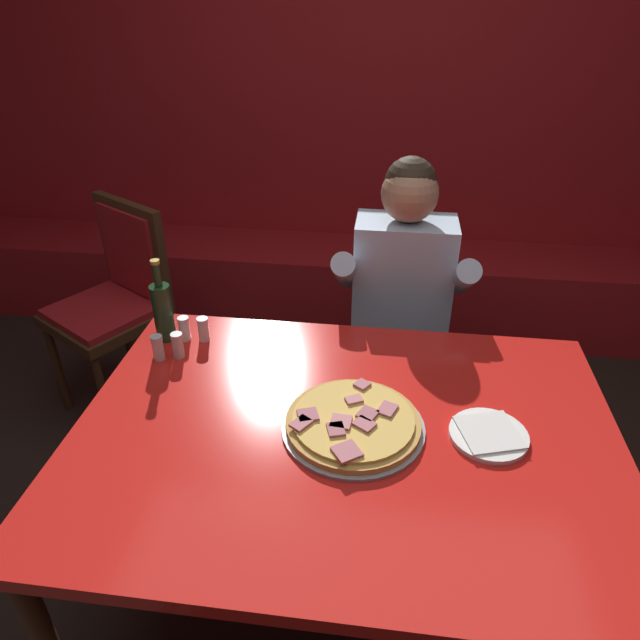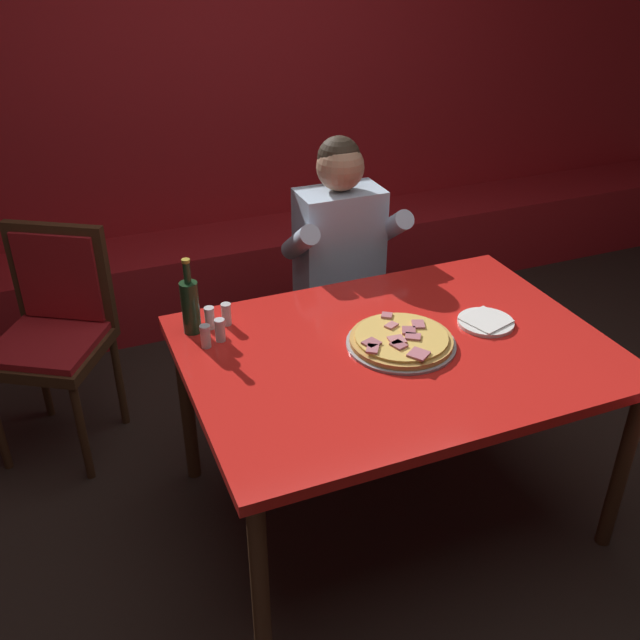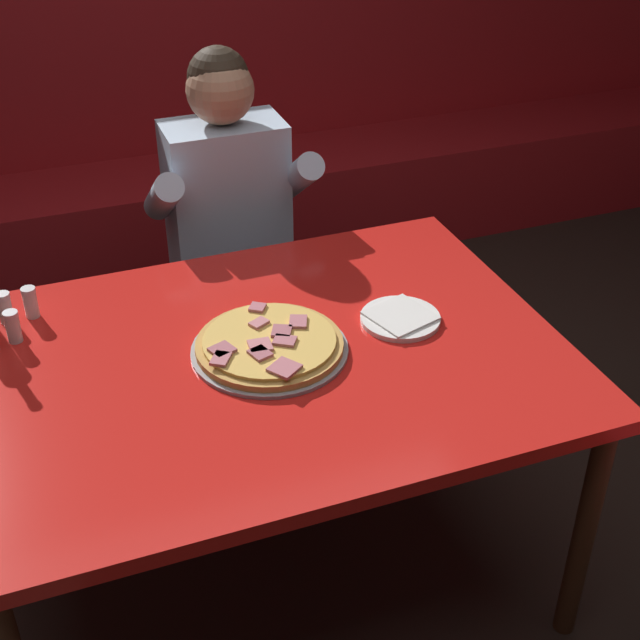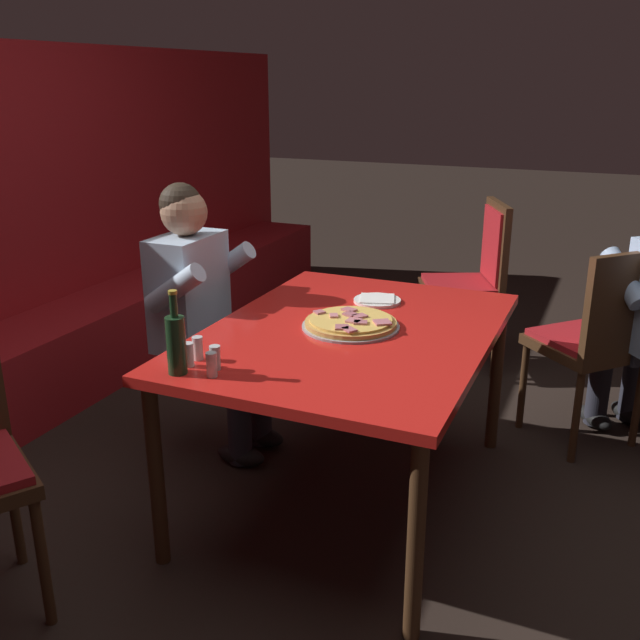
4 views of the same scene
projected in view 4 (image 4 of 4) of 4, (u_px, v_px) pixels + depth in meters
The scene contains 13 objects.
ground_plane at pixel (349, 495), 3.08m from camera, with size 24.00×24.00×0.00m, color black.
booth_bench at pixel (16, 378), 3.70m from camera, with size 6.46×0.48×0.46m, color #A3191E.
main_dining_table at pixel (351, 345), 2.85m from camera, with size 1.48×1.08×0.76m.
pizza at pixel (351, 323), 2.85m from camera, with size 0.39×0.39×0.05m.
plate_white_paper at pixel (377, 300), 3.17m from camera, with size 0.21×0.21×0.02m.
beer_bottle at pixel (176, 343), 2.38m from camera, with size 0.07×0.07×0.29m.
shaker_parmesan at pixel (198, 349), 2.52m from camera, with size 0.04×0.04×0.09m.
shaker_oregano at pixel (189, 356), 2.46m from camera, with size 0.04×0.04×0.09m.
shaker_red_pepper_flakes at pixel (212, 366), 2.37m from camera, with size 0.04×0.04×0.09m.
shaker_black_pepper at pixel (215, 359), 2.43m from camera, with size 0.04×0.04×0.09m.
diner_seated_blue_shirt at pixel (205, 308), 3.27m from camera, with size 0.53×0.53×1.27m.
dining_chair_far_right at pixel (474, 273), 4.27m from camera, with size 0.58×0.58×1.02m.
dining_chair_far_left at pixel (600, 333), 3.33m from camera, with size 0.62×0.62×0.99m.
Camera 4 is at (-2.50, -0.94, 1.71)m, focal length 40.00 mm.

